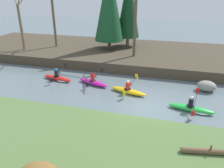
% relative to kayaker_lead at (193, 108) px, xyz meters
% --- Properties ---
extents(ground_plane, '(90.00, 90.00, 0.00)m').
position_rel_kayaker_lead_xyz_m(ground_plane, '(-2.92, -0.51, -0.20)').
color(ground_plane, slate).
extents(riverbank_far, '(44.00, 10.75, 0.92)m').
position_rel_kayaker_lead_xyz_m(riverbank_far, '(-2.92, 10.29, 0.26)').
color(riverbank_far, '#473D2D').
rests_on(riverbank_far, ground).
extents(conifer_tree_far_left, '(3.11, 3.11, 8.39)m').
position_rel_kayaker_lead_xyz_m(conifer_tree_far_left, '(-8.24, 10.12, 5.37)').
color(conifer_tree_far_left, brown).
rests_on(conifer_tree_far_left, riverbank_far).
extents(conifer_tree_left, '(2.51, 2.51, 8.07)m').
position_rel_kayaker_lead_xyz_m(conifer_tree_left, '(-6.57, 11.79, 5.27)').
color(conifer_tree_left, '#7A664C').
rests_on(conifer_tree_left, riverbank_far).
extents(bare_tree_upstream, '(3.38, 3.34, 6.12)m').
position_rel_kayaker_lead_xyz_m(bare_tree_upstream, '(-16.85, 7.24, 3.61)').
color(bare_tree_upstream, '#7A664C').
rests_on(bare_tree_upstream, riverbank_far).
extents(bare_tree_mid_upstream, '(3.94, 3.89, 7.18)m').
position_rel_kayaker_lead_xyz_m(bare_tree_mid_upstream, '(-14.24, 9.46, 4.10)').
color(bare_tree_mid_upstream, brown).
rests_on(bare_tree_mid_upstream, riverbank_far).
extents(bare_tree_mid_downstream, '(4.14, 4.10, 7.57)m').
position_rel_kayaker_lead_xyz_m(bare_tree_mid_downstream, '(-5.08, 7.95, 4.29)').
color(bare_tree_mid_downstream, brown).
rests_on(bare_tree_mid_downstream, riverbank_far).
extents(kayaker_lead, '(2.80, 2.07, 1.20)m').
position_rel_kayaker_lead_xyz_m(kayaker_lead, '(0.00, 0.00, 0.00)').
color(kayaker_lead, green).
rests_on(kayaker_lead, ground).
extents(kayaker_middle, '(2.77, 2.04, 1.20)m').
position_rel_kayaker_lead_xyz_m(kayaker_middle, '(-4.28, 1.43, 0.02)').
color(kayaker_middle, yellow).
rests_on(kayaker_middle, ground).
extents(kayaker_trailing, '(2.75, 2.01, 1.20)m').
position_rel_kayaker_lead_xyz_m(kayaker_trailing, '(-7.24, 2.24, 0.02)').
color(kayaker_trailing, '#C61999').
rests_on(kayaker_trailing, ground).
extents(kayaker_far_back, '(2.79, 2.06, 1.20)m').
position_rel_kayaker_lead_xyz_m(kayaker_far_back, '(-10.30, 2.29, 0.00)').
color(kayaker_far_back, red).
rests_on(kayaker_far_back, ground).
extents(boulder_midstream, '(1.34, 1.05, 0.76)m').
position_rel_kayaker_lead_xyz_m(boulder_midstream, '(1.10, 3.38, 0.18)').
color(boulder_midstream, gray).
rests_on(boulder_midstream, ground).
extents(driftwood_log, '(1.98, 0.58, 0.44)m').
position_rel_kayaker_lead_xyz_m(driftwood_log, '(0.17, -4.47, 0.46)').
color(driftwood_log, brown).
rests_on(driftwood_log, riverbank_near).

